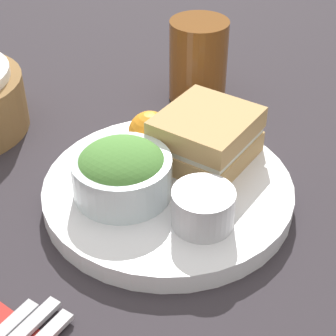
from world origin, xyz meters
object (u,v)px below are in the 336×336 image
salad_bowl (122,172)px  drink_glass (198,61)px  dressing_cup (203,208)px  sandwich (206,137)px  plate (168,191)px

salad_bowl → drink_glass: drink_glass is taller
salad_bowl → drink_glass: bearing=16.7°
salad_bowl → dressing_cup: (0.01, -0.09, -0.01)m
sandwich → dressing_cup: size_ratio=1.74×
plate → drink_glass: drink_glass is taller
plate → drink_glass: size_ratio=2.39×
dressing_cup → plate: bearing=65.0°
sandwich → salad_bowl: 0.11m
sandwich → salad_bowl: (-0.10, 0.03, -0.00)m
salad_bowl → plate: bearing=-34.8°
sandwich → dressing_cup: (-0.09, -0.06, -0.01)m
plate → salad_bowl: bearing=145.2°
dressing_cup → drink_glass: (0.23, 0.16, 0.01)m
dressing_cup → drink_glass: bearing=35.3°
sandwich → drink_glass: (0.14, 0.11, 0.01)m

